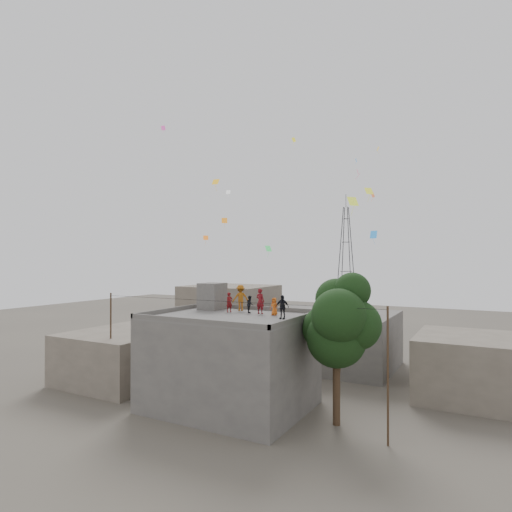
# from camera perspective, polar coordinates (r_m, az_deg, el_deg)

# --- Properties ---
(ground) EXTENTS (140.00, 140.00, 0.00)m
(ground) POSITION_cam_1_polar(r_m,az_deg,el_deg) (30.28, -3.52, -19.51)
(ground) COLOR #49433C
(ground) RESTS_ON ground
(main_building) EXTENTS (10.00, 8.00, 6.10)m
(main_building) POSITION_cam_1_polar(r_m,az_deg,el_deg) (29.43, -3.52, -13.88)
(main_building) COLOR #53514E
(main_building) RESTS_ON ground
(parapet) EXTENTS (10.00, 8.00, 0.30)m
(parapet) POSITION_cam_1_polar(r_m,az_deg,el_deg) (28.86, -3.51, -7.69)
(parapet) COLOR #53514E
(parapet) RESTS_ON main_building
(stair_head_box) EXTENTS (1.60, 1.80, 2.00)m
(stair_head_box) POSITION_cam_1_polar(r_m,az_deg,el_deg) (32.68, -5.86, -5.35)
(stair_head_box) COLOR #53514E
(stair_head_box) RESTS_ON main_building
(neighbor_west) EXTENTS (8.00, 10.00, 4.00)m
(neighbor_west) POSITION_cam_1_polar(r_m,az_deg,el_deg) (37.92, -16.41, -12.45)
(neighbor_west) COLOR #61584C
(neighbor_west) RESTS_ON ground
(neighbor_north) EXTENTS (12.00, 9.00, 5.00)m
(neighbor_north) POSITION_cam_1_polar(r_m,az_deg,el_deg) (41.15, 9.53, -10.81)
(neighbor_north) COLOR #53514E
(neighbor_north) RESTS_ON ground
(neighbor_northwest) EXTENTS (9.00, 8.00, 7.00)m
(neighbor_northwest) POSITION_cam_1_polar(r_m,az_deg,el_deg) (47.93, -3.49, -8.15)
(neighbor_northwest) COLOR #61584C
(neighbor_northwest) RESTS_ON ground
(neighbor_east) EXTENTS (7.00, 8.00, 4.40)m
(neighbor_east) POSITION_cam_1_polar(r_m,az_deg,el_deg) (35.14, 26.60, -13.05)
(neighbor_east) COLOR #61584C
(neighbor_east) RESTS_ON ground
(tree) EXTENTS (4.90, 4.60, 9.10)m
(tree) POSITION_cam_1_polar(r_m,az_deg,el_deg) (26.34, 11.08, -8.69)
(tree) COLOR black
(tree) RESTS_ON ground
(utility_line) EXTENTS (20.12, 0.62, 7.40)m
(utility_line) POSITION_cam_1_polar(r_m,az_deg,el_deg) (27.97, -4.02, -12.96)
(utility_line) COLOR black
(utility_line) RESTS_ON ground
(transmission_tower) EXTENTS (2.97, 2.97, 20.01)m
(transmission_tower) POSITION_cam_1_polar(r_m,az_deg,el_deg) (67.09, 11.92, -1.19)
(transmission_tower) COLOR black
(transmission_tower) RESTS_ON ground
(person_red_adult) EXTENTS (0.69, 0.49, 1.75)m
(person_red_adult) POSITION_cam_1_polar(r_m,az_deg,el_deg) (29.87, 0.57, -6.05)
(person_red_adult) COLOR maroon
(person_red_adult) RESTS_ON main_building
(person_orange_child) EXTENTS (0.63, 0.46, 1.20)m
(person_orange_child) POSITION_cam_1_polar(r_m,az_deg,el_deg) (29.12, 2.44, -6.74)
(person_orange_child) COLOR #CB5617
(person_orange_child) RESTS_ON main_building
(person_dark_child) EXTENTS (0.70, 0.74, 1.21)m
(person_dark_child) POSITION_cam_1_polar(r_m,az_deg,el_deg) (30.45, -0.81, -6.46)
(person_dark_child) COLOR black
(person_dark_child) RESTS_ON main_building
(person_dark_adult) EXTENTS (0.91, 0.42, 1.52)m
(person_dark_adult) POSITION_cam_1_polar(r_m,az_deg,el_deg) (27.36, 3.52, -6.80)
(person_dark_adult) COLOR black
(person_dark_adult) RESTS_ON main_building
(person_orange_adult) EXTENTS (1.38, 1.36, 1.90)m
(person_orange_adult) POSITION_cam_1_polar(r_m,az_deg,el_deg) (31.76, -2.08, -5.58)
(person_orange_adult) COLOR #985211
(person_orange_adult) RESTS_ON main_building
(person_red_child) EXTENTS (0.51, 0.61, 1.41)m
(person_red_child) POSITION_cam_1_polar(r_m,az_deg,el_deg) (30.85, -3.57, -6.19)
(person_red_child) COLOR maroon
(person_red_child) RESTS_ON main_building
(kites) EXTENTS (20.82, 17.56, 12.17)m
(kites) POSITION_cam_1_polar(r_m,az_deg,el_deg) (34.08, 5.05, 8.31)
(kites) COLOR orange
(kites) RESTS_ON ground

